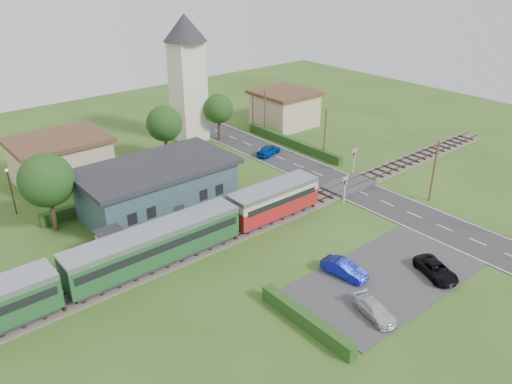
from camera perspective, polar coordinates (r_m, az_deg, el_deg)
ground at (r=51.63m, az=4.97°, el=-3.19°), size 120.00×120.00×0.00m
railway_track at (r=52.83m, az=3.46°, el=-2.29°), size 76.00×3.20×0.49m
road at (r=58.38m, az=12.02°, el=-0.08°), size 6.00×70.00×0.05m
car_park at (r=44.17m, az=14.60°, el=-9.47°), size 17.00×9.00×0.08m
crossing_deck at (r=59.41m, az=10.55°, el=0.74°), size 6.20×3.40×0.45m
platform at (r=49.67m, az=-7.60°, el=-4.29°), size 30.00×3.00×0.45m
equipment_hut at (r=45.86m, az=-16.16°, el=-5.71°), size 2.30×2.30×2.55m
station_building at (r=53.04m, az=-11.15°, el=0.48°), size 16.00×9.00×5.30m
train at (r=42.90m, az=-15.13°, el=-7.24°), size 43.20×2.90×3.40m
church_tower at (r=71.90m, az=-7.89°, el=13.74°), size 6.00×6.00×17.60m
house_west at (r=63.29m, az=-21.40°, el=3.46°), size 10.80×8.80×5.50m
house_east at (r=79.51m, az=3.29°, el=9.57°), size 8.80×8.80×5.50m
hedge_carpark at (r=37.82m, az=5.76°, el=-14.39°), size 0.80×9.00×1.20m
hedge_roadside at (r=70.88m, az=4.19°, el=5.63°), size 0.80×18.00×1.20m
hedge_station at (r=57.57m, az=-13.19°, el=0.11°), size 22.00×0.80×1.30m
tree_a at (r=51.22m, az=-22.83°, el=1.22°), size 5.20×5.20×8.00m
tree_b at (r=65.62m, az=-10.44°, el=7.68°), size 4.60×4.60×7.34m
tree_c at (r=72.44m, az=-4.31°, el=9.45°), size 4.20×4.20×6.78m
utility_pole_b at (r=57.17m, az=19.66°, el=2.34°), size 1.40×0.22×7.00m
utility_pole_c at (r=65.95m, az=7.89°, el=6.68°), size 1.40×0.22×7.00m
utility_pole_d at (r=74.13m, az=1.03°, el=9.07°), size 1.40×0.22×7.00m
crossing_signal_near at (r=54.69m, az=10.16°, el=0.73°), size 0.84×0.28×3.28m
crossing_signal_far at (r=62.63m, az=11.18°, el=3.93°), size 0.84×0.28×3.28m
streetlamp_west at (r=57.10m, az=-26.23°, el=0.43°), size 0.30×0.30×5.15m
streetlamp_east at (r=79.08m, az=-0.36°, el=9.70°), size 0.30×0.30×5.15m
car_on_road at (r=67.67m, az=1.47°, el=4.82°), size 4.33×2.65×1.38m
car_park_blue at (r=43.28m, az=10.03°, el=-8.62°), size 2.02×4.26×1.35m
car_park_silver at (r=39.51m, az=13.44°, el=-12.97°), size 2.44×4.17×1.14m
car_park_dark at (r=45.29m, az=19.88°, el=-8.33°), size 3.47×4.79×1.21m
pedestrian_near at (r=53.28m, az=0.66°, el=-0.61°), size 0.68×0.56×1.59m
pedestrian_far at (r=47.44m, az=-12.41°, el=-4.60°), size 0.90×1.06×1.92m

